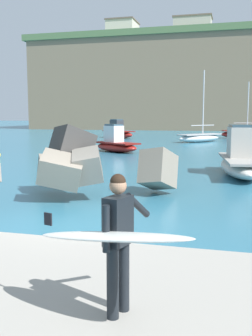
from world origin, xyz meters
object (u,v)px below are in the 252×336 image
Objects in this scene: boat_mid_right at (244,134)px; surfer_with_board at (115,236)px; boat_mid_left at (118,132)px; station_building_west at (135,43)px; boat_near_centre at (200,137)px; boat_far_right at (240,160)px; station_building_east at (123,34)px; boat_near_left at (116,144)px; station_building_central at (193,29)px.

surfer_with_board is at bearing -93.35° from boat_mid_right.
station_building_west reaches higher than boat_mid_left.
boat_near_centre is 1.28× the size of boat_far_right.
boat_far_right is at bearing 83.23° from surfer_with_board.
station_building_east reaches higher than boat_near_centre.
boat_far_right is at bearing -48.61° from boat_near_left.
boat_near_left is 23.71m from boat_mid_right.
boat_mid_right is at bearing -75.27° from station_building_central.
station_building_central reaches higher than boat_near_left.
boat_mid_right is at bearing 65.45° from boat_near_left.
boat_far_right reaches higher than surfer_with_board.
boat_mid_left is 0.71× the size of station_building_east.
boat_near_left is at bearing -111.66° from boat_near_centre.
boat_mid_left is at bearing 106.03° from surfer_with_board.
boat_far_right is 0.77× the size of station_building_east.
surfer_with_board is at bearing -76.42° from station_building_west.
boat_mid_right is at bearing 88.21° from boat_far_right.
surfer_with_board is 14.41m from boat_far_right.
station_building_central reaches higher than station_building_west.
boat_near_centre reaches higher than boat_far_right.
boat_near_centre is at bearing 68.34° from boat_near_left.
boat_near_left reaches higher than surfer_with_board.
boat_far_right is at bearing -81.17° from boat_near_centre.
station_building_west reaches higher than surfer_with_board.
boat_near_centre is 58.61m from station_building_east.
boat_mid_right is 58.48m from station_building_west.
station_building_east is (-22.10, 50.00, 21.15)m from boat_near_centre.
boat_far_right reaches higher than boat_near_left.
boat_mid_right is at bearing 86.65° from surfer_with_board.
station_building_east is (-16.85, 63.22, 21.01)m from boat_near_left.
boat_far_right is 86.24m from station_building_west.
station_building_east reaches higher than boat_near_left.
boat_near_centre is 9.54m from boat_mid_right.
boat_near_centre is (5.25, 13.21, -0.13)m from boat_near_left.
boat_near_left is 0.59× the size of station_building_east.
station_building_central is (-9.35, 70.94, 20.62)m from boat_far_right.
station_building_central is at bearing 90.46° from boat_near_left.
boat_mid_right is at bearing 61.15° from boat_near_centre.
boat_near_left is 0.65× the size of station_building_west.
boat_mid_right is (4.60, 8.36, 0.05)m from boat_near_centre.
boat_far_right is at bearing -70.67° from station_building_east.
station_building_central is at bearing 95.13° from surfer_with_board.
boat_near_centre reaches higher than surfer_with_board.
boat_mid_left is at bearing 116.17° from boat_far_right.
boat_near_centre is 1.38× the size of boat_mid_left.
boat_far_right is 0.84× the size of station_building_west.
boat_far_right is (1.70, 14.30, -0.58)m from surfer_with_board.
boat_near_centre is 1.09× the size of boat_mid_right.
boat_near_left is 74.64m from station_building_west.
station_building_west is 7.07m from station_building_east.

